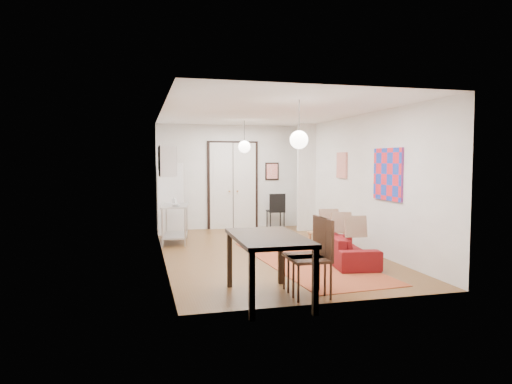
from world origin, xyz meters
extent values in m
plane|color=brown|center=(0.00, 0.00, 0.00)|extent=(7.00, 7.00, 0.00)
cube|color=white|center=(0.00, 0.00, 2.90)|extent=(4.20, 7.00, 0.02)
cube|color=white|center=(0.00, 3.50, 1.45)|extent=(4.20, 0.02, 2.90)
cube|color=white|center=(0.00, -3.50, 1.45)|extent=(4.20, 0.02, 2.90)
cube|color=white|center=(-2.10, 0.00, 1.45)|extent=(0.02, 7.00, 2.90)
cube|color=white|center=(2.10, 0.00, 1.45)|extent=(0.02, 7.00, 2.90)
cube|color=silver|center=(0.00, 3.46, 1.20)|extent=(1.44, 0.06, 2.50)
cube|color=white|center=(1.85, 2.55, 1.45)|extent=(0.50, 0.10, 2.90)
cube|color=silver|center=(-1.92, 1.50, 1.90)|extent=(0.35, 1.00, 0.70)
cube|color=red|center=(2.08, -1.25, 1.65)|extent=(0.05, 1.00, 1.00)
cube|color=#F0E1C8|center=(2.08, 0.80, 1.80)|extent=(0.05, 0.50, 0.60)
cube|color=red|center=(1.15, 3.47, 1.60)|extent=(0.40, 0.03, 0.50)
cube|color=#A57344|center=(-2.07, 2.00, 1.95)|extent=(0.03, 0.44, 0.54)
sphere|color=white|center=(0.00, 2.00, 2.25)|extent=(0.30, 0.30, 0.30)
cylinder|color=black|center=(0.00, 2.00, 2.65)|extent=(0.01, 0.01, 0.50)
sphere|color=white|center=(0.00, -2.00, 2.25)|extent=(0.30, 0.30, 0.30)
cylinder|color=black|center=(0.00, -2.00, 2.65)|extent=(0.01, 0.01, 0.50)
cube|color=#B45B2D|center=(0.52, -1.00, 0.01)|extent=(1.89, 4.36, 0.01)
imported|color=maroon|center=(1.21, -1.27, 0.27)|extent=(1.94, 0.98, 0.54)
cube|color=tan|center=(1.46, 0.19, 0.34)|extent=(0.90, 0.68, 0.04)
cube|color=tan|center=(1.11, 0.01, 0.16)|extent=(0.06, 0.06, 0.32)
cube|color=tan|center=(1.81, 0.01, 0.16)|extent=(0.06, 0.06, 0.32)
cube|color=tan|center=(1.11, 0.37, 0.16)|extent=(0.06, 0.06, 0.32)
cube|color=tan|center=(1.81, 0.37, 0.16)|extent=(0.06, 0.06, 0.32)
imported|color=#337133|center=(1.56, 0.19, 0.52)|extent=(0.36, 0.38, 0.34)
cube|color=#B7B9BC|center=(-1.75, 1.59, 0.86)|extent=(0.73, 1.22, 0.04)
cube|color=#B7B9BC|center=(-1.75, 1.59, 0.17)|extent=(0.69, 1.18, 0.03)
cylinder|color=#B7B9BC|center=(-2.00, 1.05, 0.43)|extent=(0.04, 0.04, 0.86)
cylinder|color=#B7B9BC|center=(-1.50, 1.05, 0.43)|extent=(0.04, 0.04, 0.86)
cylinder|color=#B7B9BC|center=(-2.00, 2.12, 0.43)|extent=(0.04, 0.04, 0.86)
cylinder|color=#B7B9BC|center=(-1.50, 2.12, 0.43)|extent=(0.04, 0.04, 0.86)
imported|color=silver|center=(-1.75, 1.29, 0.91)|extent=(0.27, 0.27, 0.05)
imported|color=teal|center=(-1.75, 1.84, 0.97)|extent=(0.11, 0.11, 0.18)
cube|color=white|center=(-1.75, 2.97, 0.92)|extent=(0.71, 0.71, 1.84)
cube|color=black|center=(-0.85, -3.15, 0.86)|extent=(0.94, 1.62, 0.06)
cube|color=black|center=(-1.25, -3.90, 0.41)|extent=(0.07, 0.07, 0.83)
cube|color=black|center=(-0.45, -3.90, 0.41)|extent=(0.07, 0.07, 0.83)
cube|color=black|center=(-1.25, -2.40, 0.41)|extent=(0.07, 0.07, 0.83)
cube|color=black|center=(-0.45, -2.40, 0.41)|extent=(0.07, 0.07, 0.83)
cube|color=#351E10|center=(-0.25, -2.94, 0.53)|extent=(0.54, 0.51, 0.04)
cube|color=#351E10|center=(-0.25, -2.70, 0.82)|extent=(0.05, 0.51, 0.55)
cylinder|color=#351E10|center=(-0.47, -3.18, 0.26)|extent=(0.03, 0.03, 0.53)
cylinder|color=#351E10|center=(-0.02, -3.18, 0.26)|extent=(0.03, 0.03, 0.53)
cylinder|color=#351E10|center=(-0.47, -2.71, 0.26)|extent=(0.03, 0.03, 0.53)
cylinder|color=#351E10|center=(-0.02, -2.71, 0.26)|extent=(0.03, 0.03, 0.53)
cube|color=#351E10|center=(-0.25, -3.15, 0.53)|extent=(0.54, 0.51, 0.04)
cube|color=#351E10|center=(-0.25, -2.91, 0.82)|extent=(0.05, 0.51, 0.55)
cylinder|color=#351E10|center=(-0.47, -3.38, 0.26)|extent=(0.03, 0.03, 0.53)
cylinder|color=#351E10|center=(-0.02, -3.38, 0.26)|extent=(0.03, 0.03, 0.53)
cylinder|color=#351E10|center=(-0.47, -2.92, 0.26)|extent=(0.03, 0.03, 0.53)
cylinder|color=#351E10|center=(-0.02, -2.92, 0.26)|extent=(0.03, 0.03, 0.53)
cube|color=black|center=(1.16, 3.15, 0.49)|extent=(0.47, 0.47, 0.04)
cube|color=black|center=(1.16, 3.36, 0.75)|extent=(0.45, 0.05, 0.49)
cylinder|color=black|center=(0.96, 2.95, 0.24)|extent=(0.03, 0.03, 0.49)
cylinder|color=black|center=(1.36, 2.95, 0.24)|extent=(0.03, 0.03, 0.49)
cylinder|color=black|center=(0.96, 3.35, 0.24)|extent=(0.03, 0.03, 0.49)
cylinder|color=black|center=(1.36, 3.35, 0.24)|extent=(0.03, 0.03, 0.49)
camera|label=1|loc=(-2.53, -9.07, 1.92)|focal=32.00mm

